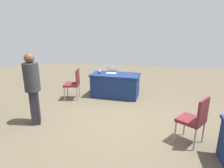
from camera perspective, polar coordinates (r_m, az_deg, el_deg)
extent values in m
plane|color=brown|center=(4.67, 1.23, -11.09)|extent=(14.40, 14.40, 0.00)
cube|color=navy|center=(6.11, 1.02, 2.77)|extent=(1.59, 0.91, 0.05)
cube|color=navy|center=(6.21, 1.00, -0.58)|extent=(1.52, 0.88, 0.70)
cylinder|color=#9E9993|center=(6.00, -13.95, -2.95)|extent=(0.03, 0.03, 0.44)
cylinder|color=#9E9993|center=(6.35, -13.10, -1.83)|extent=(0.03, 0.03, 0.44)
cylinder|color=#9E9993|center=(5.92, -10.38, -3.01)|extent=(0.03, 0.03, 0.44)
cylinder|color=#9E9993|center=(6.27, -9.73, -1.87)|extent=(0.03, 0.03, 0.44)
cube|color=maroon|center=(6.06, -11.93, -0.17)|extent=(0.50, 0.50, 0.06)
cube|color=maroon|center=(5.95, -10.19, 2.18)|extent=(0.10, 0.42, 0.45)
cylinder|color=#9E9993|center=(4.00, 18.26, -13.37)|extent=(0.03, 0.03, 0.45)
cylinder|color=#9E9993|center=(4.31, 20.72, -11.41)|extent=(0.03, 0.03, 0.45)
cylinder|color=#9E9993|center=(3.87, 23.36, -15.00)|extent=(0.03, 0.03, 0.45)
cylinder|color=#9E9993|center=(4.19, 25.49, -12.81)|extent=(0.03, 0.03, 0.45)
cube|color=maroon|center=(3.97, 22.35, -9.92)|extent=(0.62, 0.62, 0.06)
cube|color=maroon|center=(3.81, 25.50, -7.24)|extent=(0.28, 0.36, 0.45)
cube|color=#26262D|center=(4.79, -21.91, -6.38)|extent=(0.29, 0.33, 0.80)
cylinder|color=#333338|center=(4.58, -22.84, 1.90)|extent=(0.46, 0.46, 0.63)
sphere|color=brown|center=(4.50, -23.43, 7.12)|extent=(0.22, 0.22, 0.22)
cube|color=silver|center=(6.19, -0.23, 3.27)|extent=(0.32, 0.22, 0.02)
cube|color=#B7B7BC|center=(6.31, 0.01, 4.46)|extent=(0.31, 0.08, 0.19)
sphere|color=gray|center=(6.21, -3.71, 3.77)|extent=(0.12, 0.12, 0.12)
cube|color=red|center=(6.07, 4.97, 2.92)|extent=(0.18, 0.09, 0.01)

